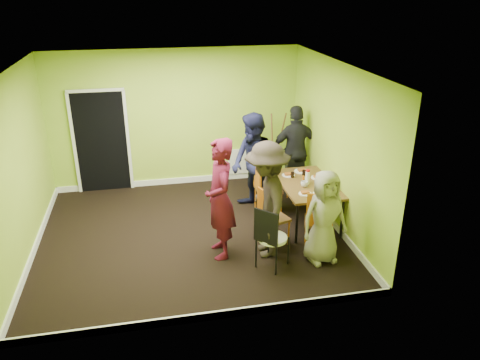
% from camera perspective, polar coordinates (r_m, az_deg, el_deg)
% --- Properties ---
extents(ground, '(5.00, 5.00, 0.00)m').
position_cam_1_polar(ground, '(8.05, -6.01, -6.57)').
color(ground, black).
rests_on(ground, ground).
extents(room_walls, '(5.04, 4.54, 2.82)m').
position_cam_1_polar(room_walls, '(7.65, -6.52, 0.02)').
color(room_walls, '#99BE30').
rests_on(room_walls, ground).
extents(dining_table, '(0.90, 1.50, 0.75)m').
position_cam_1_polar(dining_table, '(8.19, 8.15, -0.70)').
color(dining_table, black).
rests_on(dining_table, ground).
extents(chair_left_far, '(0.46, 0.45, 1.08)m').
position_cam_1_polar(chair_left_far, '(8.40, 2.91, -0.51)').
color(chair_left_far, orange).
rests_on(chair_left_far, ground).
extents(chair_left_near, '(0.52, 0.52, 0.98)m').
position_cam_1_polar(chair_left_near, '(7.46, 3.70, -4.18)').
color(chair_left_near, orange).
rests_on(chair_left_near, ground).
extents(chair_back_end, '(0.41, 0.47, 0.90)m').
position_cam_1_polar(chair_back_end, '(9.16, 6.79, 1.58)').
color(chair_back_end, orange).
rests_on(chair_back_end, ground).
extents(chair_front_end, '(0.55, 0.55, 1.05)m').
position_cam_1_polar(chair_front_end, '(7.36, 9.62, -4.60)').
color(chair_front_end, orange).
rests_on(chair_front_end, ground).
extents(chair_bentwood, '(0.55, 0.55, 1.00)m').
position_cam_1_polar(chair_bentwood, '(6.87, 3.71, -6.77)').
color(chair_bentwood, black).
rests_on(chair_bentwood, ground).
extents(easel, '(0.60, 0.56, 1.50)m').
position_cam_1_polar(easel, '(9.89, 3.75, 3.98)').
color(easel, brown).
rests_on(easel, ground).
extents(plate_near_left, '(0.23, 0.23, 0.01)m').
position_cam_1_polar(plate_near_left, '(8.44, 5.92, 0.58)').
color(plate_near_left, white).
rests_on(plate_near_left, dining_table).
extents(plate_near_right, '(0.22, 0.22, 0.01)m').
position_cam_1_polar(plate_near_right, '(7.74, 7.95, -1.66)').
color(plate_near_right, white).
rests_on(plate_near_right, dining_table).
extents(plate_far_back, '(0.27, 0.27, 0.01)m').
position_cam_1_polar(plate_far_back, '(8.64, 7.51, 1.07)').
color(plate_far_back, white).
rests_on(plate_far_back, dining_table).
extents(plate_far_front, '(0.25, 0.25, 0.01)m').
position_cam_1_polar(plate_far_front, '(7.77, 9.78, -1.67)').
color(plate_far_front, white).
rests_on(plate_far_front, dining_table).
extents(plate_wall_back, '(0.23, 0.23, 0.01)m').
position_cam_1_polar(plate_wall_back, '(8.40, 9.43, 0.28)').
color(plate_wall_back, white).
rests_on(plate_wall_back, dining_table).
extents(plate_wall_front, '(0.23, 0.23, 0.01)m').
position_cam_1_polar(plate_wall_front, '(8.07, 10.03, -0.74)').
color(plate_wall_front, white).
rests_on(plate_wall_front, dining_table).
extents(thermos, '(0.08, 0.08, 0.23)m').
position_cam_1_polar(thermos, '(8.09, 8.22, 0.29)').
color(thermos, white).
rests_on(thermos, dining_table).
extents(blue_bottle, '(0.08, 0.08, 0.18)m').
position_cam_1_polar(blue_bottle, '(7.93, 11.11, -0.60)').
color(blue_bottle, '#1647AA').
rests_on(blue_bottle, dining_table).
extents(orange_bottle, '(0.03, 0.03, 0.09)m').
position_cam_1_polar(orange_bottle, '(8.25, 7.70, 0.23)').
color(orange_bottle, orange).
rests_on(orange_bottle, dining_table).
extents(glass_mid, '(0.06, 0.06, 0.10)m').
position_cam_1_polar(glass_mid, '(8.34, 6.40, 0.63)').
color(glass_mid, black).
rests_on(glass_mid, dining_table).
extents(glass_back, '(0.07, 0.07, 0.09)m').
position_cam_1_polar(glass_back, '(8.47, 7.81, 0.88)').
color(glass_back, black).
rests_on(glass_back, dining_table).
extents(glass_front, '(0.06, 0.06, 0.09)m').
position_cam_1_polar(glass_front, '(7.73, 10.10, -1.51)').
color(glass_front, black).
rests_on(glass_front, dining_table).
extents(cup_a, '(0.12, 0.12, 0.10)m').
position_cam_1_polar(cup_a, '(7.99, 7.86, -0.49)').
color(cup_a, white).
rests_on(cup_a, dining_table).
extents(cup_b, '(0.11, 0.11, 0.10)m').
position_cam_1_polar(cup_b, '(8.21, 9.84, 0.05)').
color(cup_b, white).
rests_on(cup_b, dining_table).
extents(person_standing, '(0.50, 0.72, 1.90)m').
position_cam_1_polar(person_standing, '(7.03, -2.45, -2.33)').
color(person_standing, '#500D22').
rests_on(person_standing, ground).
extents(person_left_far, '(0.96, 1.08, 1.86)m').
position_cam_1_polar(person_left_far, '(8.39, 1.63, 1.87)').
color(person_left_far, '#141634').
rests_on(person_left_far, ground).
extents(person_left_near, '(0.77, 1.24, 1.84)m').
position_cam_1_polar(person_left_near, '(7.08, 3.26, -2.47)').
color(person_left_near, black).
rests_on(person_left_near, ground).
extents(person_back_end, '(1.07, 0.47, 1.81)m').
position_cam_1_polar(person_back_end, '(9.22, 6.83, 3.51)').
color(person_back_end, black).
rests_on(person_back_end, ground).
extents(person_front_end, '(0.78, 0.57, 1.47)m').
position_cam_1_polar(person_front_end, '(7.08, 10.24, -4.47)').
color(person_front_end, gray).
rests_on(person_front_end, ground).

